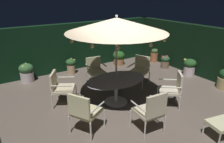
% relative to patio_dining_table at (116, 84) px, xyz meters
% --- Properties ---
extents(ground_plane, '(8.05, 7.80, 0.02)m').
position_rel_patio_dining_table_xyz_m(ground_plane, '(0.08, -0.32, -0.60)').
color(ground_plane, '#67594E').
extents(hedge_backdrop_rear, '(8.05, 0.30, 1.90)m').
position_rel_patio_dining_table_xyz_m(hedge_backdrop_rear, '(0.08, 3.43, 0.36)').
color(hedge_backdrop_rear, black).
rests_on(hedge_backdrop_rear, ground_plane).
extents(hedge_backdrop_right, '(0.30, 7.80, 1.90)m').
position_rel_patio_dining_table_xyz_m(hedge_backdrop_right, '(3.96, -0.32, 0.36)').
color(hedge_backdrop_right, black).
rests_on(hedge_backdrop_right, ground_plane).
extents(patio_dining_table, '(1.80, 1.21, 0.74)m').
position_rel_patio_dining_table_xyz_m(patio_dining_table, '(0.00, 0.00, 0.00)').
color(patio_dining_table, beige).
rests_on(patio_dining_table, ground_plane).
extents(patio_umbrella, '(2.69, 2.69, 2.52)m').
position_rel_patio_dining_table_xyz_m(patio_umbrella, '(0.00, 0.00, 1.67)').
color(patio_umbrella, silver).
rests_on(patio_umbrella, ground_plane).
extents(patio_chair_north, '(0.85, 0.87, 0.96)m').
position_rel_patio_dining_table_xyz_m(patio_chair_north, '(-1.38, 0.81, -0.03)').
color(patio_chair_north, beige).
rests_on(patio_chair_north, ground_plane).
extents(patio_chair_northeast, '(0.84, 0.83, 1.02)m').
position_rel_patio_dining_table_xyz_m(patio_chair_northeast, '(-1.39, -0.79, -0.00)').
color(patio_chair_northeast, silver).
rests_on(patio_chair_northeast, ground_plane).
extents(patio_chair_east, '(0.63, 0.66, 1.04)m').
position_rel_patio_dining_table_xyz_m(patio_chair_east, '(-0.13, -1.60, 0.01)').
color(patio_chair_east, beige).
rests_on(patio_chair_east, ground_plane).
extents(patio_chair_southeast, '(0.80, 0.80, 0.99)m').
position_rel_patio_dining_table_xyz_m(patio_chair_southeast, '(1.24, -1.01, -0.03)').
color(patio_chair_southeast, beige).
rests_on(patio_chair_southeast, ground_plane).
extents(patio_chair_south, '(0.80, 0.80, 0.98)m').
position_rel_patio_dining_table_xyz_m(patio_chair_south, '(1.45, 0.67, -0.02)').
color(patio_chair_south, beige).
rests_on(patio_chair_south, ground_plane).
extents(patio_chair_southwest, '(0.64, 0.63, 0.92)m').
position_rel_patio_dining_table_xyz_m(patio_chair_southwest, '(0.17, 1.58, -0.05)').
color(patio_chair_southwest, beige).
rests_on(patio_chair_southwest, ground_plane).
extents(ottoman_footrest, '(0.66, 0.58, 0.39)m').
position_rel_patio_dining_table_xyz_m(ottoman_footrest, '(1.07, -2.58, -0.25)').
color(ottoman_footrest, silver).
rests_on(ottoman_footrest, ground_plane).
extents(potted_plant_left_near, '(0.53, 0.53, 0.62)m').
position_rel_patio_dining_table_xyz_m(potted_plant_left_near, '(2.01, 2.79, -0.26)').
color(potted_plant_left_near, '#A36E44').
rests_on(potted_plant_left_near, ground_plane).
extents(potted_plant_right_far, '(0.47, 0.47, 0.66)m').
position_rel_patio_dining_table_xyz_m(potted_plant_right_far, '(3.60, 0.25, -0.23)').
color(potted_plant_right_far, beige).
rests_on(potted_plant_right_far, ground_plane).
extents(potted_plant_back_right, '(0.33, 0.33, 0.61)m').
position_rel_patio_dining_table_xyz_m(potted_plant_back_right, '(3.65, 2.25, -0.28)').
color(potted_plant_back_right, '#B06640').
rests_on(potted_plant_back_right, ground_plane).
extents(potted_plant_front_corner, '(0.40, 0.38, 0.61)m').
position_rel_patio_dining_table_xyz_m(potted_plant_front_corner, '(-0.20, 2.90, -0.25)').
color(potted_plant_front_corner, tan).
rests_on(potted_plant_front_corner, ground_plane).
extents(potted_plant_right_near, '(0.37, 0.37, 0.54)m').
position_rel_patio_dining_table_xyz_m(potted_plant_right_near, '(3.43, 1.35, -0.31)').
color(potted_plant_right_near, '#80644C').
rests_on(potted_plant_right_near, ground_plane).
extents(potted_plant_back_left, '(0.50, 0.50, 0.68)m').
position_rel_patio_dining_table_xyz_m(potted_plant_back_left, '(-1.85, 3.02, -0.23)').
color(potted_plant_back_left, silver).
rests_on(potted_plant_back_left, ground_plane).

